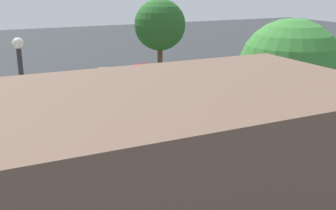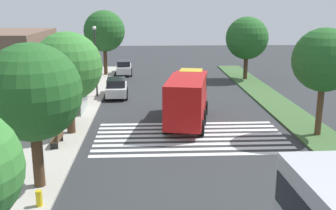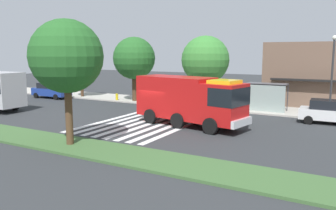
% 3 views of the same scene
% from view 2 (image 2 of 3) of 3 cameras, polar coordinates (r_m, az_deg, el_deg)
% --- Properties ---
extents(ground_plane, '(120.00, 120.00, 0.00)m').
position_cam_2_polar(ground_plane, '(27.24, 3.09, -4.24)').
color(ground_plane, '#2D3033').
extents(sidewalk, '(60.00, 4.79, 0.14)m').
position_cam_2_polar(sidewalk, '(27.88, -16.50, -4.23)').
color(sidewalk, '#ADA89E').
rests_on(sidewalk, ground_plane).
extents(median_strip, '(60.00, 3.00, 0.14)m').
position_cam_2_polar(median_strip, '(29.30, 19.85, -3.61)').
color(median_strip, '#3D6033').
rests_on(median_strip, ground_plane).
extents(crosswalk, '(6.75, 12.56, 0.01)m').
position_cam_2_polar(crosswalk, '(26.72, 3.20, -4.60)').
color(crosswalk, silver).
rests_on(crosswalk, ground_plane).
extents(fire_truck, '(8.87, 4.01, 3.55)m').
position_cam_2_polar(fire_truck, '(29.58, 2.83, 1.29)').
color(fire_truck, '#B71414').
rests_on(fire_truck, ground_plane).
extents(parked_car_mid, '(4.46, 2.27, 1.79)m').
position_cam_2_polar(parked_car_mid, '(38.26, -7.33, 2.46)').
color(parked_car_mid, silver).
rests_on(parked_car_mid, ground_plane).
extents(parked_car_east, '(4.72, 2.14, 1.79)m').
position_cam_2_polar(parked_car_east, '(50.58, -6.26, 5.33)').
color(parked_car_east, silver).
rests_on(parked_car_east, ground_plane).
extents(bus_stop_shelter, '(3.50, 1.40, 2.46)m').
position_cam_2_polar(bus_stop_shelter, '(33.10, -12.49, 2.13)').
color(bus_stop_shelter, '#4C4C51').
rests_on(bus_stop_shelter, sidewalk).
extents(bench_near_shelter, '(1.60, 0.50, 0.90)m').
position_cam_2_polar(bench_near_shelter, '(29.59, -13.65, -1.94)').
color(bench_near_shelter, '#2D472D').
rests_on(bench_near_shelter, sidewalk).
extents(bench_west_of_shelter, '(1.60, 0.50, 0.90)m').
position_cam_2_polar(bench_west_of_shelter, '(25.65, -15.35, -4.53)').
color(bench_west_of_shelter, '#4C3823').
rests_on(bench_west_of_shelter, sidewalk).
extents(street_lamp, '(0.36, 0.36, 6.50)m').
position_cam_2_polar(street_lamp, '(37.80, -10.23, 6.88)').
color(street_lamp, '#2D2D30').
rests_on(street_lamp, sidewalk).
extents(storefront_building, '(10.12, 5.86, 6.30)m').
position_cam_2_polar(storefront_building, '(37.92, -20.61, 5.00)').
color(storefront_building, brown).
rests_on(storefront_building, ground_plane).
extents(sidewalk_tree_west, '(4.49, 4.49, 6.82)m').
position_cam_2_polar(sidewalk_tree_west, '(19.14, -18.67, 1.66)').
color(sidewalk_tree_west, '#47301E').
rests_on(sidewalk_tree_west, sidewalk).
extents(sidewalk_tree_center, '(4.54, 4.54, 6.76)m').
position_cam_2_polar(sidewalk_tree_center, '(27.02, -14.04, 5.26)').
color(sidewalk_tree_center, '#47301E').
rests_on(sidewalk_tree_center, sidewalk).
extents(sidewalk_tree_far_east, '(4.94, 4.94, 7.75)m').
position_cam_2_polar(sidewalk_tree_far_east, '(49.66, -9.02, 10.29)').
color(sidewalk_tree_far_east, '#47301E').
rests_on(sidewalk_tree_far_east, sidewalk).
extents(median_tree_far_west, '(4.09, 4.09, 7.03)m').
position_cam_2_polar(median_tree_far_west, '(27.61, 21.27, 5.93)').
color(median_tree_far_west, '#513823').
rests_on(median_tree_far_west, median_strip).
extents(median_tree_west, '(4.82, 4.82, 7.09)m').
position_cam_2_polar(median_tree_west, '(47.03, 11.12, 9.26)').
color(median_tree_west, '#47301E').
rests_on(median_tree_west, median_strip).
extents(fire_hydrant, '(0.28, 0.28, 0.70)m').
position_cam_2_polar(fire_hydrant, '(18.52, -17.80, -12.48)').
color(fire_hydrant, gold).
rests_on(fire_hydrant, sidewalk).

